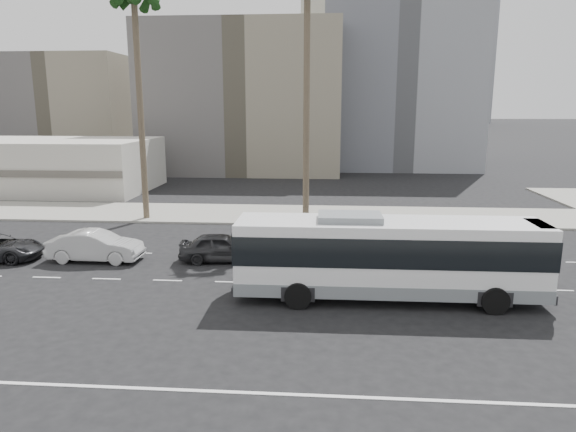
# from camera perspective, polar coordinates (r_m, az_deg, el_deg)

# --- Properties ---
(ground) EXTENTS (700.00, 700.00, 0.00)m
(ground) POSITION_cam_1_polar(r_m,az_deg,el_deg) (24.36, 7.66, -7.62)
(ground) COLOR black
(ground) RESTS_ON ground
(sidewalk_north) EXTENTS (120.00, 7.00, 0.15)m
(sidewalk_north) POSITION_cam_1_polar(r_m,az_deg,el_deg) (39.28, 6.41, 0.07)
(sidewalk_north) COLOR gray
(sidewalk_north) RESTS_ON ground
(commercial_low) EXTENTS (22.00, 12.16, 5.00)m
(commercial_low) POSITION_cam_1_polar(r_m,az_deg,el_deg) (56.88, -25.89, 5.10)
(commercial_low) COLOR beige
(commercial_low) RESTS_ON ground
(midrise_beige_west) EXTENTS (24.00, 18.00, 18.00)m
(midrise_beige_west) POSITION_cam_1_polar(r_m,az_deg,el_deg) (68.73, -4.59, 12.67)
(midrise_beige_west) COLOR #67625D
(midrise_beige_west) RESTS_ON ground
(midrise_gray_center) EXTENTS (20.00, 20.00, 26.00)m
(midrise_gray_center) POSITION_cam_1_polar(r_m,az_deg,el_deg) (75.67, 11.95, 15.42)
(midrise_gray_center) COLOR slate
(midrise_gray_center) RESTS_ON ground
(midrise_beige_far) EXTENTS (18.00, 16.00, 15.00)m
(midrise_beige_far) POSITION_cam_1_polar(r_m,az_deg,el_deg) (81.54, -22.69, 10.63)
(midrise_beige_far) COLOR #67625D
(midrise_beige_far) RESTS_ON ground
(civic_tower) EXTENTS (42.00, 42.00, 129.00)m
(civic_tower) POSITION_cam_1_polar(r_m,az_deg,el_deg) (274.64, 4.41, 18.36)
(civic_tower) COLOR beige
(civic_tower) RESTS_ON ground
(highrise_right) EXTENTS (26.00, 26.00, 70.00)m
(highrise_right) POSITION_cam_1_polar(r_m,az_deg,el_deg) (258.55, 15.38, 17.54)
(highrise_right) COLOR slate
(highrise_right) RESTS_ON ground
(highrise_far) EXTENTS (22.00, 22.00, 60.00)m
(highrise_far) POSITION_cam_1_polar(r_m,az_deg,el_deg) (292.63, 19.18, 15.63)
(highrise_far) COLOR slate
(highrise_far) RESTS_ON ground
(city_bus) EXTENTS (12.94, 3.17, 3.72)m
(city_bus) POSITION_cam_1_polar(r_m,az_deg,el_deg) (22.39, 11.02, -4.26)
(city_bus) COLOR white
(city_bus) RESTS_ON ground
(car_a) EXTENTS (2.25, 4.64, 1.53)m
(car_a) POSITION_cam_1_polar(r_m,az_deg,el_deg) (27.86, -7.35, -3.45)
(car_a) COLOR #2C2C2E
(car_a) RESTS_ON ground
(car_b) EXTENTS (1.77, 4.96, 1.63)m
(car_b) POSITION_cam_1_polar(r_m,az_deg,el_deg) (29.53, -20.49, -3.14)
(car_b) COLOR #BBBBBB
(car_b) RESTS_ON ground
(palm_mid) EXTENTS (5.43, 5.43, 16.77)m
(palm_mid) POSITION_cam_1_polar(r_m,az_deg,el_deg) (39.11, -16.65, 21.76)
(palm_mid) COLOR brown
(palm_mid) RESTS_ON ground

